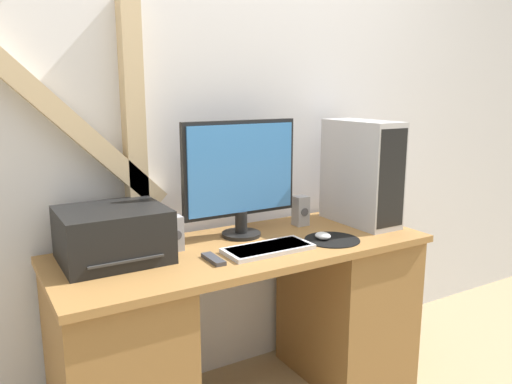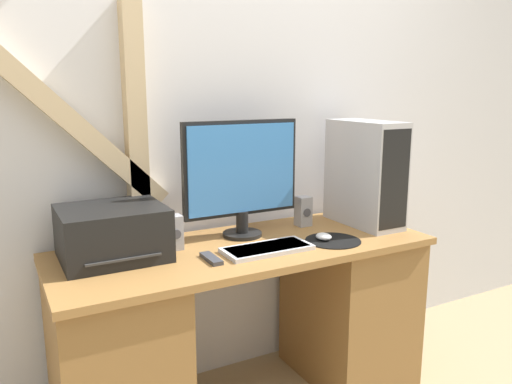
% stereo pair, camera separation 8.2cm
% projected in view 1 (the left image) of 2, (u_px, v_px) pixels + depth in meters
% --- Properties ---
extents(wall_back, '(6.40, 0.13, 2.76)m').
position_uv_depth(wall_back, '(203.00, 94.00, 2.24)').
color(wall_back, silver).
rests_on(wall_back, ground_plane).
extents(desk, '(1.58, 0.61, 0.74)m').
position_uv_depth(desk, '(246.00, 325.00, 2.15)').
color(desk, olive).
rests_on(desk, ground_plane).
extents(monitor, '(0.54, 0.17, 0.51)m').
position_uv_depth(monitor, '(240.00, 173.00, 2.15)').
color(monitor, black).
rests_on(monitor, desk).
extents(keyboard, '(0.36, 0.16, 0.02)m').
position_uv_depth(keyboard, '(268.00, 248.00, 2.00)').
color(keyboard, silver).
rests_on(keyboard, desk).
extents(mousepad, '(0.24, 0.24, 0.00)m').
position_uv_depth(mousepad, '(332.00, 240.00, 2.15)').
color(mousepad, black).
rests_on(mousepad, desk).
extents(mouse, '(0.06, 0.08, 0.03)m').
position_uv_depth(mouse, '(323.00, 236.00, 2.15)').
color(mouse, silver).
rests_on(mouse, mousepad).
extents(computer_tower, '(0.18, 0.40, 0.49)m').
position_uv_depth(computer_tower, '(362.00, 173.00, 2.38)').
color(computer_tower, '#B2B2B7').
rests_on(computer_tower, desk).
extents(printer, '(0.39, 0.35, 0.20)m').
position_uv_depth(printer, '(113.00, 235.00, 1.88)').
color(printer, black).
rests_on(printer, desk).
extents(speaker_left, '(0.06, 0.07, 0.14)m').
position_uv_depth(speaker_left, '(174.00, 233.00, 2.00)').
color(speaker_left, '#99999E').
rests_on(speaker_left, desk).
extents(speaker_right, '(0.06, 0.07, 0.14)m').
position_uv_depth(speaker_right, '(301.00, 211.00, 2.37)').
color(speaker_right, '#99999E').
rests_on(speaker_right, desk).
extents(remote_control, '(0.04, 0.14, 0.02)m').
position_uv_depth(remote_control, '(213.00, 259.00, 1.88)').
color(remote_control, '#38383D').
rests_on(remote_control, desk).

